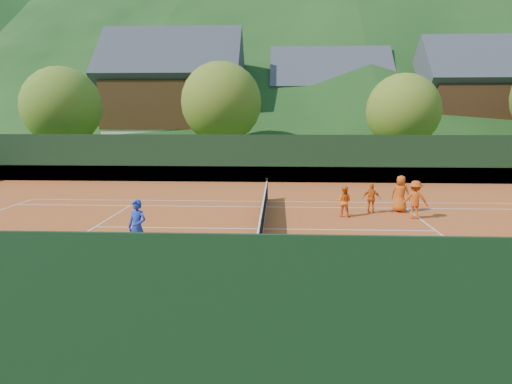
{
  "coord_description": "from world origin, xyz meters",
  "views": [
    {
      "loc": [
        0.55,
        -16.61,
        4.25
      ],
      "look_at": [
        -0.25,
        0.0,
        1.42
      ],
      "focal_mm": 32.0,
      "sensor_mm": 36.0,
      "label": 1
    }
  ],
  "objects_px": {
    "student_b": "(372,198)",
    "chalet_right": "(476,104)",
    "student_a": "(344,201)",
    "chalet_left": "(174,101)",
    "coach": "(137,227)",
    "chalet_mid": "(329,108)",
    "tennis_net": "(263,216)",
    "student_d": "(415,200)",
    "student_c": "(400,194)"
  },
  "relations": [
    {
      "from": "student_b",
      "to": "student_c",
      "type": "height_order",
      "value": "student_c"
    },
    {
      "from": "chalet_left",
      "to": "chalet_right",
      "type": "distance_m",
      "value": 30.0
    },
    {
      "from": "student_a",
      "to": "chalet_right",
      "type": "distance_m",
      "value": 32.67
    },
    {
      "from": "chalet_mid",
      "to": "chalet_right",
      "type": "relative_size",
      "value": 1.06
    },
    {
      "from": "tennis_net",
      "to": "chalet_right",
      "type": "relative_size",
      "value": 1.01
    },
    {
      "from": "chalet_left",
      "to": "chalet_mid",
      "type": "distance_m",
      "value": 16.51
    },
    {
      "from": "student_d",
      "to": "chalet_mid",
      "type": "bearing_deg",
      "value": -78.01
    },
    {
      "from": "student_b",
      "to": "chalet_left",
      "type": "bearing_deg",
      "value": -40.16
    },
    {
      "from": "chalet_mid",
      "to": "tennis_net",
      "type": "bearing_deg",
      "value": -100.01
    },
    {
      "from": "student_b",
      "to": "chalet_right",
      "type": "bearing_deg",
      "value": -98.28
    },
    {
      "from": "student_b",
      "to": "chalet_right",
      "type": "xyz_separation_m",
      "value": [
        15.39,
        26.99,
        4.59
      ]
    },
    {
      "from": "student_d",
      "to": "chalet_left",
      "type": "bearing_deg",
      "value": -48.26
    },
    {
      "from": "coach",
      "to": "student_b",
      "type": "xyz_separation_m",
      "value": [
        8.35,
        6.24,
        -0.19
      ]
    },
    {
      "from": "student_c",
      "to": "chalet_mid",
      "type": "xyz_separation_m",
      "value": [
        0.08,
        30.69,
        4.16
      ]
    },
    {
      "from": "student_c",
      "to": "chalet_mid",
      "type": "height_order",
      "value": "chalet_mid"
    },
    {
      "from": "student_a",
      "to": "chalet_mid",
      "type": "bearing_deg",
      "value": -77.07
    },
    {
      "from": "student_a",
      "to": "chalet_mid",
      "type": "distance_m",
      "value": 32.12
    },
    {
      "from": "tennis_net",
      "to": "chalet_left",
      "type": "bearing_deg",
      "value": 108.43
    },
    {
      "from": "student_c",
      "to": "student_d",
      "type": "bearing_deg",
      "value": 126.19
    },
    {
      "from": "student_d",
      "to": "student_c",
      "type": "bearing_deg",
      "value": -66.6
    },
    {
      "from": "student_a",
      "to": "student_c",
      "type": "relative_size",
      "value": 0.79
    },
    {
      "from": "student_d",
      "to": "tennis_net",
      "type": "xyz_separation_m",
      "value": [
        -6.18,
        -2.05,
        -0.29
      ]
    },
    {
      "from": "student_c",
      "to": "tennis_net",
      "type": "bearing_deg",
      "value": 53.68
    },
    {
      "from": "student_a",
      "to": "tennis_net",
      "type": "relative_size",
      "value": 0.11
    },
    {
      "from": "student_b",
      "to": "chalet_left",
      "type": "height_order",
      "value": "chalet_left"
    },
    {
      "from": "coach",
      "to": "tennis_net",
      "type": "distance_m",
      "value": 4.95
    },
    {
      "from": "student_a",
      "to": "chalet_left",
      "type": "relative_size",
      "value": 0.09
    },
    {
      "from": "student_b",
      "to": "chalet_right",
      "type": "relative_size",
      "value": 0.11
    },
    {
      "from": "student_a",
      "to": "student_d",
      "type": "distance_m",
      "value": 2.87
    },
    {
      "from": "tennis_net",
      "to": "chalet_left",
      "type": "height_order",
      "value": "chalet_left"
    },
    {
      "from": "coach",
      "to": "chalet_right",
      "type": "height_order",
      "value": "chalet_right"
    },
    {
      "from": "coach",
      "to": "student_d",
      "type": "height_order",
      "value": "coach"
    },
    {
      "from": "student_a",
      "to": "tennis_net",
      "type": "distance_m",
      "value": 4.04
    },
    {
      "from": "chalet_right",
      "to": "student_b",
      "type": "bearing_deg",
      "value": -119.69
    },
    {
      "from": "coach",
      "to": "student_c",
      "type": "relative_size",
      "value": 1.04
    },
    {
      "from": "coach",
      "to": "chalet_mid",
      "type": "height_order",
      "value": "chalet_mid"
    },
    {
      "from": "student_d",
      "to": "chalet_right",
      "type": "height_order",
      "value": "chalet_right"
    },
    {
      "from": "chalet_right",
      "to": "student_c",
      "type": "bearing_deg",
      "value": -117.81
    },
    {
      "from": "chalet_left",
      "to": "student_b",
      "type": "bearing_deg",
      "value": -61.57
    },
    {
      "from": "student_a",
      "to": "student_c",
      "type": "xyz_separation_m",
      "value": [
        2.59,
        1.03,
        0.17
      ]
    },
    {
      "from": "student_d",
      "to": "tennis_net",
      "type": "distance_m",
      "value": 6.52
    },
    {
      "from": "student_a",
      "to": "chalet_left",
      "type": "xyz_separation_m",
      "value": [
        -13.33,
        27.71,
        4.98
      ]
    },
    {
      "from": "student_a",
      "to": "tennis_net",
      "type": "height_order",
      "value": "student_a"
    },
    {
      "from": "student_a",
      "to": "chalet_left",
      "type": "height_order",
      "value": "chalet_left"
    },
    {
      "from": "coach",
      "to": "student_c",
      "type": "xyz_separation_m",
      "value": [
        9.66,
        6.55,
        -0.03
      ]
    },
    {
      "from": "student_c",
      "to": "chalet_right",
      "type": "relative_size",
      "value": 0.14
    },
    {
      "from": "student_b",
      "to": "student_d",
      "type": "distance_m",
      "value": 1.85
    },
    {
      "from": "student_d",
      "to": "chalet_right",
      "type": "xyz_separation_m",
      "value": [
        13.82,
        27.95,
        4.45
      ]
    },
    {
      "from": "chalet_right",
      "to": "tennis_net",
      "type": "bearing_deg",
      "value": -123.69
    },
    {
      "from": "chalet_right",
      "to": "chalet_left",
      "type": "bearing_deg",
      "value": -180.0
    }
  ]
}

